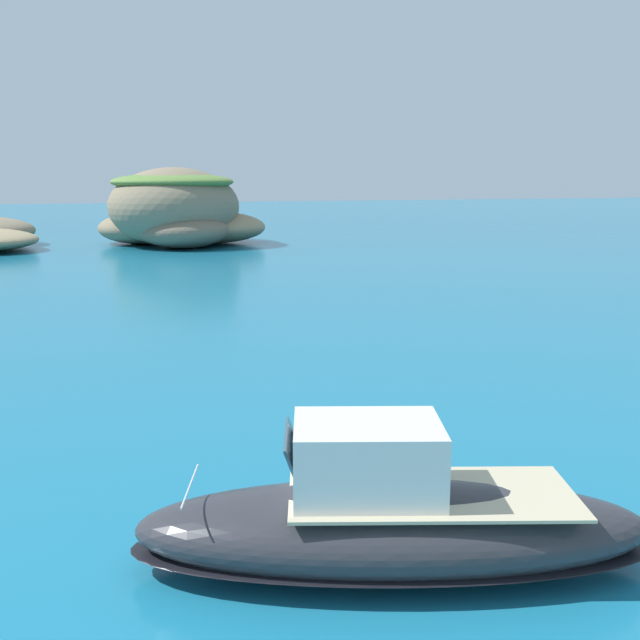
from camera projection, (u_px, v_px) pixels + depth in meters
name	position (u px, v px, depth m)	size (l,w,h in m)	color
islet_large	(178.00, 213.00, 77.51)	(21.40, 19.62, 7.88)	#84755B
motorboat_charcoal	(390.00, 521.00, 13.75)	(9.92, 5.42, 2.80)	#2D2D33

